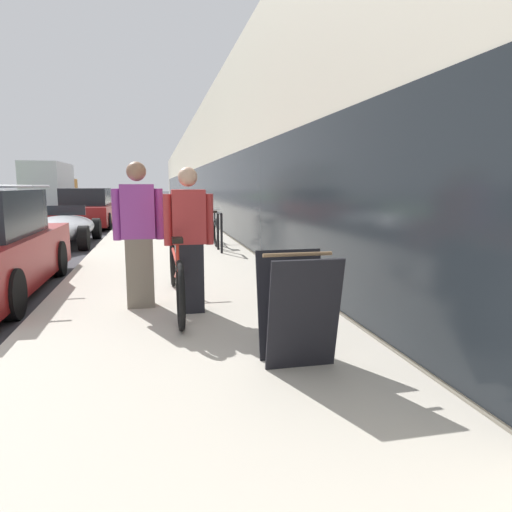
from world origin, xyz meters
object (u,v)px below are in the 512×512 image
at_px(vintage_roadster_curbside, 61,228).
at_px(tandem_bicycle, 176,273).
at_px(moving_truck, 51,186).
at_px(parked_sedan_far, 87,210).
at_px(person_bystander, 139,235).
at_px(bike_rack_hoop, 220,228).
at_px(person_rider, 189,240).
at_px(sandwich_board_sign, 297,308).
at_px(cruiser_bike_nearest, 213,229).

bearing_deg(vintage_roadster_curbside, tandem_bicycle, -70.01).
xyz_separation_m(tandem_bicycle, moving_truck, (-6.63, 25.84, 0.95)).
bearing_deg(parked_sedan_far, moving_truck, 106.36).
height_order(tandem_bicycle, moving_truck, moving_truck).
distance_m(tandem_bicycle, moving_truck, 26.69).
distance_m(person_bystander, bike_rack_hoop, 4.55).
height_order(person_rider, bike_rack_hoop, person_rider).
relative_size(person_bystander, sandwich_board_sign, 1.87).
height_order(person_rider, cruiser_bike_nearest, person_rider).
relative_size(person_rider, bike_rack_hoop, 1.91).
relative_size(person_bystander, parked_sedan_far, 0.38).
relative_size(person_rider, vintage_roadster_curbside, 0.38).
bearing_deg(cruiser_bike_nearest, bike_rack_hoop, -90.79).
xyz_separation_m(tandem_bicycle, person_bystander, (-0.41, -0.01, 0.47)).
bearing_deg(moving_truck, sandwich_board_sign, -74.97).
distance_m(bike_rack_hoop, sandwich_board_sign, 6.31).
xyz_separation_m(tandem_bicycle, vintage_roadster_curbside, (-2.63, 7.22, -0.08)).
height_order(tandem_bicycle, person_bystander, person_bystander).
height_order(bike_rack_hoop, vintage_roadster_curbside, vintage_roadster_curbside).
bearing_deg(sandwich_board_sign, cruiser_bike_nearest, 87.94).
bearing_deg(bike_rack_hoop, person_rider, -101.95).
bearing_deg(moving_truck, person_rider, -75.52).
distance_m(cruiser_bike_nearest, vintage_roadster_curbside, 4.11).
bearing_deg(bike_rack_hoop, sandwich_board_sign, -92.33).
bearing_deg(sandwich_board_sign, vintage_roadster_curbside, 110.61).
distance_m(person_rider, cruiser_bike_nearest, 6.04).
relative_size(tandem_bicycle, person_rider, 1.72).
height_order(person_rider, vintage_roadster_curbside, person_rider).
bearing_deg(bike_rack_hoop, cruiser_bike_nearest, 89.21).
bearing_deg(vintage_roadster_curbside, bike_rack_hoop, -38.38).
bearing_deg(moving_truck, vintage_roadster_curbside, -77.88).
distance_m(tandem_bicycle, sandwich_board_sign, 2.23).
bearing_deg(moving_truck, person_bystander, -76.48).
relative_size(bike_rack_hoop, parked_sedan_far, 0.19).
relative_size(vintage_roadster_curbside, moving_truck, 0.57).
bearing_deg(cruiser_bike_nearest, vintage_roadster_curbside, 156.42).
relative_size(tandem_bicycle, moving_truck, 0.37).
distance_m(tandem_bicycle, person_bystander, 0.62).
distance_m(person_bystander, parked_sedan_far, 12.65).
relative_size(person_rider, person_bystander, 0.96).
bearing_deg(person_bystander, bike_rack_hoop, 70.30).
distance_m(tandem_bicycle, vintage_roadster_curbside, 7.68).
relative_size(tandem_bicycle, parked_sedan_far, 0.63).
relative_size(person_bystander, vintage_roadster_curbside, 0.39).
relative_size(bike_rack_hoop, cruiser_bike_nearest, 0.47).
bearing_deg(parked_sedan_far, tandem_bicycle, -77.79).
bearing_deg(tandem_bicycle, person_bystander, -178.08).
bearing_deg(moving_truck, cruiser_bike_nearest, -69.04).
bearing_deg(tandem_bicycle, vintage_roadster_curbside, 109.99).
distance_m(person_rider, sandwich_board_sign, 1.88).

